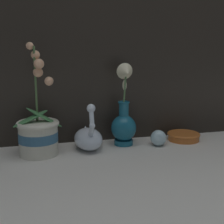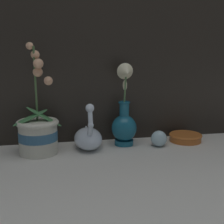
# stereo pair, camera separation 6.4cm
# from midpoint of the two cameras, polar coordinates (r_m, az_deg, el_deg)

# --- Properties ---
(ground_plane) EXTENTS (2.80, 2.80, 0.00)m
(ground_plane) POSITION_cam_midpoint_polar(r_m,az_deg,el_deg) (1.24, 0.87, -7.82)
(ground_plane) COLOR beige
(window_backdrop) EXTENTS (2.80, 0.03, 1.20)m
(window_backdrop) POSITION_cam_midpoint_polar(r_m,az_deg,el_deg) (1.40, -1.59, 19.40)
(window_backdrop) COLOR black
(window_backdrop) RESTS_ON ground_plane
(orchid_potted_plant) EXTENTS (0.20, 0.17, 0.43)m
(orchid_potted_plant) POSITION_cam_midpoint_polar(r_m,az_deg,el_deg) (1.25, -14.76, -3.64)
(orchid_potted_plant) COLOR beige
(orchid_potted_plant) RESTS_ON ground_plane
(swan_figurine) EXTENTS (0.11, 0.21, 0.20)m
(swan_figurine) POSITION_cam_midpoint_polar(r_m,az_deg,el_deg) (1.30, -5.79, -4.64)
(swan_figurine) COLOR silver
(swan_figurine) RESTS_ON ground_plane
(blue_vase) EXTENTS (0.11, 0.12, 0.35)m
(blue_vase) POSITION_cam_midpoint_polar(r_m,az_deg,el_deg) (1.33, 0.83, -1.60)
(blue_vase) COLOR #195B75
(blue_vase) RESTS_ON ground_plane
(glass_sphere) EXTENTS (0.07, 0.07, 0.07)m
(glass_sphere) POSITION_cam_midpoint_polar(r_m,az_deg,el_deg) (1.35, 7.14, -4.72)
(glass_sphere) COLOR silver
(glass_sphere) RESTS_ON ground_plane
(amber_dish) EXTENTS (0.15, 0.15, 0.03)m
(amber_dish) POSITION_cam_midpoint_polar(r_m,az_deg,el_deg) (1.45, 11.72, -4.30)
(amber_dish) COLOR #C66628
(amber_dish) RESTS_ON ground_plane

